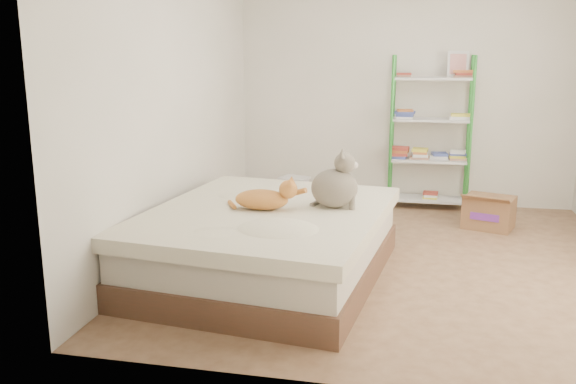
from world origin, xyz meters
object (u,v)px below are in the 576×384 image
(bed, at_px, (268,243))
(cardboard_box, at_px, (489,212))
(grey_cat, at_px, (334,180))
(white_bin, at_px, (294,191))
(shelf_unit, at_px, (431,134))
(orange_cat, at_px, (262,197))

(bed, bearing_deg, cardboard_box, 50.32)
(grey_cat, relative_size, cardboard_box, 0.79)
(cardboard_box, distance_m, white_bin, 2.14)
(grey_cat, bearing_deg, white_bin, 14.19)
(shelf_unit, xyz_separation_m, cardboard_box, (0.60, -0.71, -0.67))
(cardboard_box, bearing_deg, shelf_unit, 148.56)
(shelf_unit, bearing_deg, grey_cat, -108.05)
(shelf_unit, xyz_separation_m, white_bin, (-1.50, -0.25, -0.66))
(grey_cat, relative_size, white_bin, 1.23)
(bed, height_order, cardboard_box, bed)
(orange_cat, bearing_deg, grey_cat, 15.57)
(bed, distance_m, shelf_unit, 2.84)
(shelf_unit, distance_m, white_bin, 1.65)
(orange_cat, xyz_separation_m, white_bin, (-0.20, 2.25, -0.47))
(orange_cat, distance_m, shelf_unit, 2.82)
(cardboard_box, bearing_deg, grey_cat, -111.46)
(bed, relative_size, cardboard_box, 4.14)
(orange_cat, bearing_deg, bed, 21.86)
(cardboard_box, bearing_deg, orange_cat, -118.02)
(orange_cat, distance_m, white_bin, 2.31)
(bed, relative_size, white_bin, 6.47)
(shelf_unit, bearing_deg, bed, -116.83)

